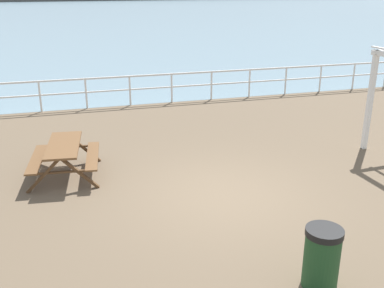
# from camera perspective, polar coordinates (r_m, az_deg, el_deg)

# --- Properties ---
(ground_plane) EXTENTS (30.00, 24.00, 0.20)m
(ground_plane) POSITION_cam_1_polar(r_m,az_deg,el_deg) (9.67, 3.88, -6.95)
(ground_plane) COLOR brown
(sea_band) EXTENTS (142.00, 90.00, 0.01)m
(sea_band) POSITION_cam_1_polar(r_m,az_deg,el_deg) (61.06, -13.62, 15.48)
(sea_band) COLOR gray
(sea_band) RESTS_ON ground
(distant_shoreline) EXTENTS (142.00, 6.00, 1.80)m
(distant_shoreline) POSITION_cam_1_polar(r_m,az_deg,el_deg) (103.97, -14.98, 17.04)
(distant_shoreline) COLOR #4C4C47
(distant_shoreline) RESTS_ON ground
(seaward_railing) EXTENTS (23.07, 0.07, 1.08)m
(seaward_railing) POSITION_cam_1_polar(r_m,az_deg,el_deg) (16.50, -5.20, 7.54)
(seaward_railing) COLOR white
(seaward_railing) RESTS_ON ground
(picnic_table_near_right) EXTENTS (1.71, 1.95, 0.80)m
(picnic_table_near_right) POSITION_cam_1_polar(r_m,az_deg,el_deg) (10.70, -15.79, -0.97)
(picnic_table_near_right) COLOR brown
(picnic_table_near_right) RESTS_ON ground
(litter_bin) EXTENTS (0.55, 0.55, 0.95)m
(litter_bin) POSITION_cam_1_polar(r_m,az_deg,el_deg) (7.03, 16.01, -13.58)
(litter_bin) COLOR #1E4723
(litter_bin) RESTS_ON ground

